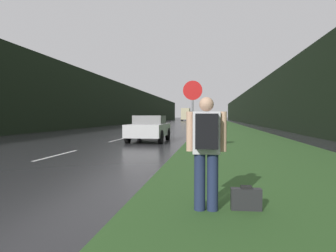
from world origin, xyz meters
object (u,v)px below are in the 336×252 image
object	(u,v)px
suitcase	(246,199)
car_passing_near	(149,128)
hitchhiker_with_backpack	(206,146)
delivery_truck	(186,114)
stop_sign	(193,107)

from	to	relation	value
suitcase	car_passing_near	world-z (taller)	car_passing_near
hitchhiker_with_backpack	suitcase	size ratio (longest dim) A/B	3.76
hitchhiker_with_backpack	suitcase	bearing A→B (deg)	11.38
car_passing_near	delivery_truck	bearing A→B (deg)	-86.83
car_passing_near	delivery_truck	world-z (taller)	delivery_truck
stop_sign	delivery_truck	distance (m)	78.99
stop_sign	car_passing_near	size ratio (longest dim) A/B	0.68
hitchhiker_with_backpack	suitcase	xyz separation A→B (m)	(0.58, 0.14, -0.79)
stop_sign	car_passing_near	bearing A→B (deg)	120.41
suitcase	car_passing_near	bearing A→B (deg)	106.45
delivery_truck	suitcase	bearing A→B (deg)	-84.67
stop_sign	suitcase	size ratio (longest dim) A/B	6.23
stop_sign	hitchhiker_with_backpack	world-z (taller)	stop_sign
stop_sign	car_passing_near	distance (m)	5.37
delivery_truck	stop_sign	bearing A→B (deg)	-85.08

